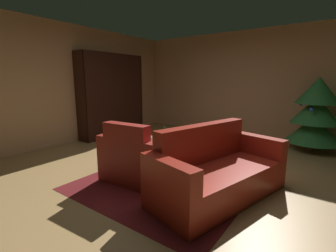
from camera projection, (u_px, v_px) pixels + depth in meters
The scene contains 11 objects.
ground_plane at pixel (181, 173), 3.70m from camera, with size 7.71×7.71×0.00m, color #A9834E.
wall_back at pixel (250, 84), 6.02m from camera, with size 6.32×0.06×2.66m, color tan.
wall_left at pixel (63, 85), 5.23m from camera, with size 0.06×6.54×2.66m, color tan.
area_rug at pixel (173, 179), 3.49m from camera, with size 2.22×2.44×0.01m, color maroon.
bookshelf_unit at pixel (116, 96), 6.17m from camera, with size 0.40×1.85×2.08m.
armchair_red at pixel (139, 159), 3.40m from camera, with size 1.03×0.79×0.87m.
couch_red at pixel (217, 173), 2.95m from camera, with size 1.23×1.96×0.87m.
coffee_table at pixel (171, 151), 3.45m from camera, with size 0.63×0.63×0.47m.
book_stack_on_table at pixel (170, 143), 3.43m from camera, with size 0.22×0.18×0.11m.
bottle_on_table at pixel (164, 137), 3.56m from camera, with size 0.07×0.07×0.28m.
decorated_tree at pixel (316, 113), 4.76m from camera, with size 1.03×1.03×1.50m.
Camera 1 is at (1.86, -2.95, 1.44)m, focal length 25.27 mm.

